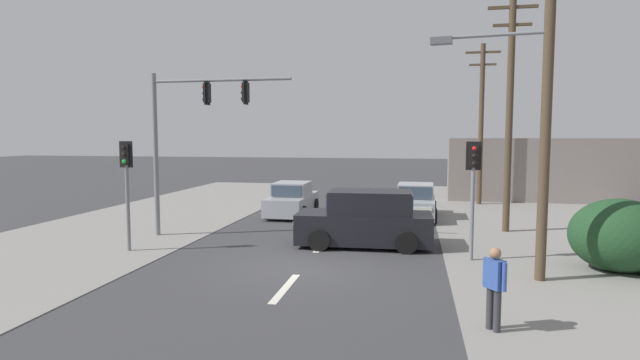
{
  "coord_description": "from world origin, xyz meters",
  "views": [
    {
      "loc": [
        3.05,
        -13.58,
        3.72
      ],
      "look_at": [
        -0.26,
        4.0,
        2.14
      ],
      "focal_mm": 28.0,
      "sensor_mm": 36.0,
      "label": 1
    }
  ],
  "objects": [
    {
      "name": "pedestal_signal_right_kerb",
      "position": [
        4.78,
        1.65,
        2.42
      ],
      "size": [
        0.44,
        0.29,
        3.56
      ],
      "color": "slate",
      "rests_on": "ground"
    },
    {
      "name": "lane_dash_near",
      "position": [
        0.0,
        -2.0,
        0.0
      ],
      "size": [
        0.2,
        2.4,
        0.01
      ],
      "primitive_type": "cube",
      "color": "silver",
      "rests_on": "ground"
    },
    {
      "name": "sedan_kerbside_parked",
      "position": [
        3.15,
        9.34,
        0.7
      ],
      "size": [
        1.98,
        4.28,
        1.56
      ],
      "color": "#A3A8AD",
      "rests_on": "ground"
    },
    {
      "name": "shopfront_wall_far",
      "position": [
        11.0,
        16.0,
        1.8
      ],
      "size": [
        12.0,
        1.0,
        3.6
      ],
      "primitive_type": "cube",
      "color": "gray",
      "rests_on": "ground"
    },
    {
      "name": "traffic_signal_mast",
      "position": [
        -5.05,
        3.41,
        4.15
      ],
      "size": [
        5.29,
        0.46,
        6.0
      ],
      "color": "slate",
      "rests_on": "ground"
    },
    {
      "name": "lane_dash_mid",
      "position": [
        0.0,
        3.0,
        0.0
      ],
      "size": [
        0.2,
        2.4,
        0.01
      ],
      "primitive_type": "cube",
      "color": "silver",
      "rests_on": "ground"
    },
    {
      "name": "pedestal_signal_left_kerb",
      "position": [
        -5.97,
        0.88,
        2.42
      ],
      "size": [
        0.44,
        0.29,
        3.56
      ],
      "color": "slate",
      "rests_on": "ground"
    },
    {
      "name": "sedan_crossing_left",
      "position": [
        -2.56,
        9.1,
        0.7
      ],
      "size": [
        1.93,
        4.26,
        1.56
      ],
      "color": "#A3A8AD",
      "rests_on": "ground"
    },
    {
      "name": "pedestrian_at_kerb",
      "position": [
        4.59,
        -3.89,
        0.93
      ],
      "size": [
        0.4,
        0.46,
        1.63
      ],
      "color": "#333338",
      "rests_on": "ground"
    },
    {
      "name": "kerb_left_verge",
      "position": [
        -8.5,
        4.0,
        0.01
      ],
      "size": [
        8.0,
        40.0,
        0.02
      ],
      "primitive_type": "cube",
      "color": "gray",
      "rests_on": "ground"
    },
    {
      "name": "roadside_bush",
      "position": [
        8.75,
        1.12,
        0.95
      ],
      "size": [
        2.74,
        2.35,
        2.02
      ],
      "color": "#1E4223",
      "rests_on": "ground"
    },
    {
      "name": "utility_pole_foreground_right",
      "position": [
        6.14,
        -0.16,
        4.72
      ],
      "size": [
        3.77,
        0.63,
        8.73
      ],
      "color": "#4C3D2B",
      "rests_on": "ground"
    },
    {
      "name": "utility_pole_midground_right",
      "position": [
        6.61,
        6.59,
        4.73
      ],
      "size": [
        1.8,
        0.26,
        8.98
      ],
      "color": "#4C3D2B",
      "rests_on": "ground"
    },
    {
      "name": "ground_plane",
      "position": [
        0.0,
        0.0,
        0.0
      ],
      "size": [
        140.0,
        140.0,
        0.0
      ],
      "primitive_type": "plane",
      "color": "#3A3A3D"
    },
    {
      "name": "utility_pole_background_right",
      "position": [
        6.58,
        14.57,
        4.54
      ],
      "size": [
        1.8,
        0.26,
        8.62
      ],
      "color": "#4C3D2B",
      "rests_on": "ground"
    },
    {
      "name": "suv_oncoming_near",
      "position": [
        1.49,
        3.05,
        0.88
      ],
      "size": [
        4.6,
        2.19,
        1.9
      ],
      "color": "black",
      "rests_on": "ground"
    },
    {
      "name": "lane_dash_far",
      "position": [
        0.0,
        8.0,
        0.0
      ],
      "size": [
        0.2,
        2.4,
        0.01
      ],
      "primitive_type": "cube",
      "color": "silver",
      "rests_on": "ground"
    },
    {
      "name": "kerb_right_verge",
      "position": [
        9.0,
        2.0,
        0.01
      ],
      "size": [
        10.0,
        44.0,
        0.02
      ],
      "primitive_type": "cube",
      "color": "gray",
      "rests_on": "ground"
    }
  ]
}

